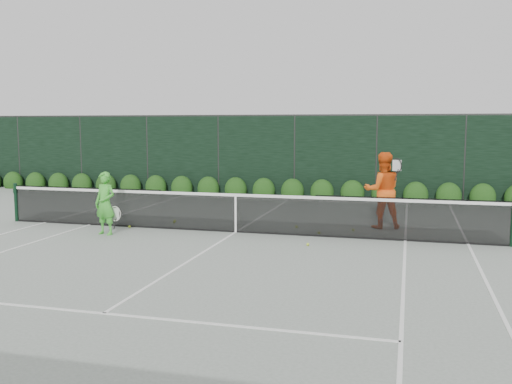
# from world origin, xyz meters

# --- Properties ---
(ground) EXTENTS (80.00, 80.00, 0.00)m
(ground) POSITION_xyz_m (0.00, 0.00, 0.00)
(ground) COLOR gray
(ground) RESTS_ON ground
(tennis_net) EXTENTS (12.90, 0.10, 1.07)m
(tennis_net) POSITION_xyz_m (-0.02, 0.00, 0.53)
(tennis_net) COLOR black
(tennis_net) RESTS_ON ground
(player_woman) EXTENTS (0.66, 0.47, 1.54)m
(player_woman) POSITION_xyz_m (-3.01, -1.07, 0.77)
(player_woman) COLOR green
(player_woman) RESTS_ON ground
(player_man) EXTENTS (1.13, 0.98, 1.98)m
(player_man) POSITION_xyz_m (3.50, 1.59, 0.99)
(player_man) COLOR #F05814
(player_man) RESTS_ON ground
(court_lines) EXTENTS (11.03, 23.83, 0.01)m
(court_lines) POSITION_xyz_m (0.00, 0.00, 0.01)
(court_lines) COLOR white
(court_lines) RESTS_ON ground
(windscreen_fence) EXTENTS (32.00, 21.07, 3.06)m
(windscreen_fence) POSITION_xyz_m (0.00, -2.71, 1.51)
(windscreen_fence) COLOR black
(windscreen_fence) RESTS_ON ground
(hedge_row) EXTENTS (31.66, 0.65, 0.94)m
(hedge_row) POSITION_xyz_m (-0.00, 7.15, 0.23)
(hedge_row) COLOR black
(hedge_row) RESTS_ON ground
(tennis_balls) EXTENTS (5.76, 2.18, 0.07)m
(tennis_balls) POSITION_xyz_m (0.18, 0.41, 0.03)
(tennis_balls) COLOR #B9D32F
(tennis_balls) RESTS_ON ground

